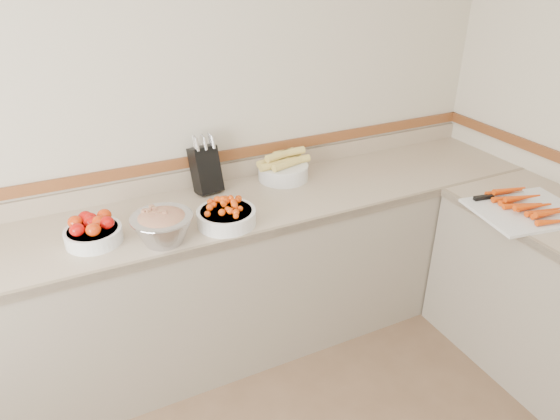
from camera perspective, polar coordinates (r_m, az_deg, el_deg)
name	(u,v)px	position (r m, az deg, el deg)	size (l,w,h in m)	color
back_wall	(165,120)	(2.69, -13.05, 10.02)	(4.00, 4.00, 0.00)	beige
counter_back	(196,286)	(2.79, -9.54, -8.57)	(4.00, 0.65, 1.08)	tan
knife_block	(206,168)	(2.73, -8.51, 4.73)	(0.16, 0.18, 0.33)	black
tomato_bowl	(93,231)	(2.41, -20.60, -2.22)	(0.26, 0.26, 0.13)	white
cherry_tomato_bowl	(226,214)	(2.41, -6.16, -0.50)	(0.29, 0.29, 0.16)	white
corn_bowl	(283,168)	(2.88, 0.37, 4.81)	(0.32, 0.29, 0.17)	white
rhubarb_bowl	(163,226)	(2.30, -13.27, -1.77)	(0.28, 0.28, 0.16)	#B2B2BA
cutting_board	(526,208)	(2.82, 26.28, 0.21)	(0.58, 0.48, 0.07)	silver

